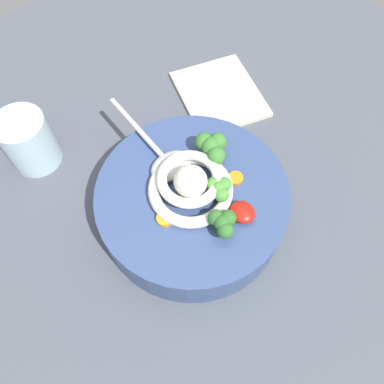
{
  "coord_description": "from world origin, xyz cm",
  "views": [
    {
      "loc": [
        -19.29,
        20.1,
        56.52
      ],
      "look_at": [
        -0.87,
        3.15,
        11.07
      ],
      "focal_mm": 36.27,
      "sensor_mm": 36.0,
      "label": 1
    }
  ],
  "objects_px": {
    "soup_spoon": "(165,159)",
    "noodle_pile": "(190,185)",
    "soup_bowl": "(192,203)",
    "folded_napkin": "(219,94)",
    "drinking_glass": "(29,141)"
  },
  "relations": [
    {
      "from": "soup_bowl",
      "to": "noodle_pile",
      "type": "distance_m",
      "value": 0.05
    },
    {
      "from": "soup_spoon",
      "to": "folded_napkin",
      "type": "distance_m",
      "value": 0.22
    },
    {
      "from": "drinking_glass",
      "to": "folded_napkin",
      "type": "height_order",
      "value": "drinking_glass"
    },
    {
      "from": "noodle_pile",
      "to": "soup_spoon",
      "type": "height_order",
      "value": "noodle_pile"
    },
    {
      "from": "soup_bowl",
      "to": "folded_napkin",
      "type": "relative_size",
      "value": 1.7
    },
    {
      "from": "noodle_pile",
      "to": "folded_napkin",
      "type": "height_order",
      "value": "noodle_pile"
    },
    {
      "from": "folded_napkin",
      "to": "soup_bowl",
      "type": "bearing_deg",
      "value": 125.57
    },
    {
      "from": "soup_bowl",
      "to": "noodle_pile",
      "type": "xyz_separation_m",
      "value": [
        0.0,
        -0.0,
        0.05
      ]
    },
    {
      "from": "folded_napkin",
      "to": "noodle_pile",
      "type": "bearing_deg",
      "value": 124.9
    },
    {
      "from": "soup_bowl",
      "to": "noodle_pile",
      "type": "relative_size",
      "value": 2.12
    },
    {
      "from": "soup_bowl",
      "to": "folded_napkin",
      "type": "height_order",
      "value": "soup_bowl"
    },
    {
      "from": "soup_spoon",
      "to": "drinking_glass",
      "type": "xyz_separation_m",
      "value": [
        0.18,
        0.12,
        -0.03
      ]
    },
    {
      "from": "soup_spoon",
      "to": "noodle_pile",
      "type": "bearing_deg",
      "value": 179.77
    },
    {
      "from": "noodle_pile",
      "to": "drinking_glass",
      "type": "distance_m",
      "value": 0.27
    },
    {
      "from": "soup_spoon",
      "to": "folded_napkin",
      "type": "bearing_deg",
      "value": -62.78
    }
  ]
}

